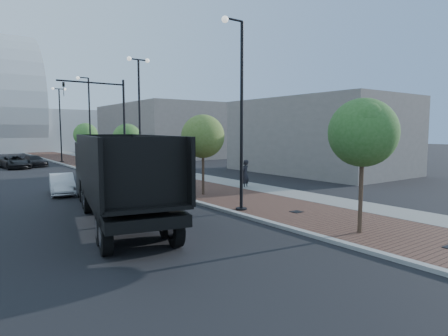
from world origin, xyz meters
TOP-DOWN VIEW (x-y plane):
  - sidewalk at (3.50, 40.00)m, footprint 7.00×140.00m
  - concrete_strip at (6.20, 40.00)m, footprint 2.40×140.00m
  - curb at (0.00, 40.00)m, footprint 0.30×140.00m
  - dump_truck at (-4.37, 14.44)m, footprint 5.57×14.13m
  - white_sedan at (-5.24, 20.85)m, footprint 2.03×4.12m
  - dark_car_mid at (-5.17, 41.23)m, footprint 2.89×5.22m
  - dark_car_far at (-3.13, 42.53)m, footprint 2.56×4.52m
  - pedestrian at (5.58, 15.84)m, footprint 0.86×0.73m
  - streetlight_1 at (0.49, 10.00)m, footprint 1.44×0.56m
  - streetlight_2 at (0.60, 22.00)m, footprint 1.72×0.56m
  - streetlight_3 at (0.49, 34.00)m, footprint 1.44×0.56m
  - streetlight_4 at (0.60, 46.00)m, footprint 1.72×0.56m
  - traffic_mast at (-0.30, 25.00)m, footprint 5.09×0.20m
  - tree_0 at (1.65, 4.02)m, footprint 2.58×2.57m
  - tree_1 at (1.65, 15.02)m, footprint 2.64×2.64m
  - tree_2 at (1.65, 27.02)m, footprint 2.49×2.46m
  - tree_3 at (1.65, 39.02)m, footprint 2.62×2.61m
  - convention_center at (-2.00, 85.00)m, footprint 50.00×30.00m
  - commercial_block_ne at (16.00, 50.00)m, footprint 12.00×22.00m
  - commercial_block_e at (18.00, 20.00)m, footprint 10.00×16.00m
  - utility_cover_1 at (2.40, 8.00)m, footprint 0.50×0.50m
  - utility_cover_2 at (2.40, 19.00)m, footprint 0.50×0.50m

SIDE VIEW (x-z plane):
  - sidewalk at x=3.50m, z-range 0.00..0.12m
  - concrete_strip at x=6.20m, z-range 0.00..0.13m
  - curb at x=0.00m, z-range 0.00..0.14m
  - utility_cover_1 at x=2.40m, z-range 0.12..0.14m
  - utility_cover_2 at x=2.40m, z-range 0.12..0.14m
  - dark_car_far at x=-3.13m, z-range 0.00..1.24m
  - white_sedan at x=-5.24m, z-range 0.00..1.30m
  - dark_car_mid at x=-5.17m, z-range 0.00..1.38m
  - pedestrian at x=5.58m, z-range 0.00..2.00m
  - dump_truck at x=-4.37m, z-range -0.30..3.51m
  - tree_2 at x=1.65m, z-range 1.06..5.66m
  - commercial_block_e at x=18.00m, z-range 0.00..7.00m
  - tree_3 at x=1.65m, z-range 1.11..5.97m
  - tree_1 at x=1.65m, z-range 1.16..6.14m
  - tree_0 at x=1.65m, z-range 1.31..6.52m
  - commercial_block_ne at x=16.00m, z-range 0.00..8.00m
  - streetlight_1 at x=0.49m, z-range -0.26..8.95m
  - streetlight_3 at x=0.49m, z-range -0.26..8.95m
  - streetlight_2 at x=0.60m, z-range 0.18..9.46m
  - streetlight_4 at x=0.60m, z-range 0.18..9.46m
  - traffic_mast at x=-0.30m, z-range 0.98..8.98m
  - convention_center at x=-2.00m, z-range -19.00..31.00m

